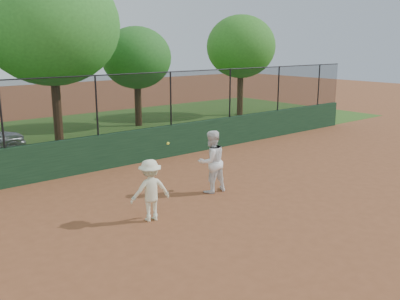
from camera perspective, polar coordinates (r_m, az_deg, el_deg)
ground at (r=11.11m, az=4.03°, el=-8.71°), size 80.00×80.00×0.00m
back_wall at (r=15.63m, az=-11.15°, el=-0.06°), size 26.00×0.20×1.20m
grass_strip at (r=21.13m, az=-18.82°, el=1.32°), size 36.00×12.00×0.01m
player_second at (r=12.73m, az=1.48°, el=-1.49°), size 0.93×0.75×1.81m
player_main at (r=10.79m, az=-6.38°, el=-5.15°), size 1.08×0.76×1.95m
fence_assembly at (r=15.33m, az=-11.52°, el=5.88°), size 26.00×0.06×2.00m
tree_2 at (r=19.02m, az=-18.56°, el=14.91°), size 5.49×4.99×7.27m
tree_3 at (r=23.24m, az=-8.12°, el=11.57°), size 3.62×3.29×5.05m
tree_4 at (r=26.73m, az=5.28°, el=13.01°), size 4.20×3.82×5.83m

